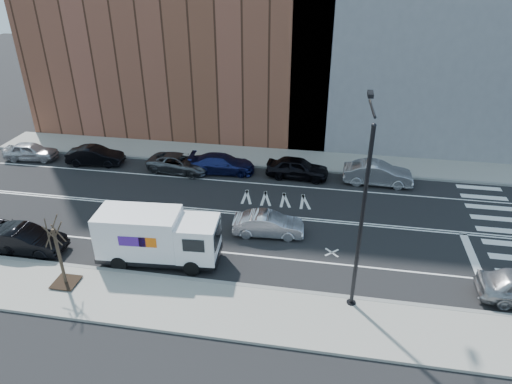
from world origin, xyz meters
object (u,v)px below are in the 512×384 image
(far_parked_b, at_px, (95,156))
(far_parked_a, at_px, (31,151))
(driving_sedan, at_px, (268,224))
(fedex_van, at_px, (157,237))

(far_parked_b, bearing_deg, far_parked_a, 85.24)
(far_parked_a, relative_size, driving_sedan, 1.00)
(fedex_van, height_order, far_parked_a, fedex_van)
(far_parked_a, height_order, driving_sedan, far_parked_a)
(far_parked_a, xyz_separation_m, far_parked_b, (5.48, 0.03, 0.01))
(far_parked_b, bearing_deg, fedex_van, -144.91)
(far_parked_b, distance_m, driving_sedan, 16.49)
(far_parked_a, distance_m, driving_sedan, 21.50)
(fedex_van, xyz_separation_m, far_parked_b, (-9.30, 11.02, -0.83))
(fedex_van, relative_size, driving_sedan, 1.59)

